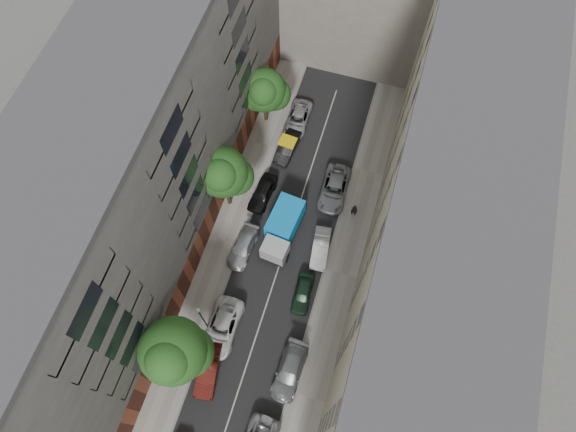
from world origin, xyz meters
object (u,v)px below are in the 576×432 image
at_px(lamp_post, 202,317).
at_px(tarp_truck, 282,229).
at_px(car_right_2, 303,293).
at_px(car_right_3, 320,248).
at_px(car_left_2, 222,328).
at_px(pedestrian, 354,210).
at_px(car_left_6, 298,119).
at_px(car_right_4, 334,189).
at_px(tree_near, 174,353).
at_px(car_right_1, 290,371).
at_px(car_left_5, 288,147).
at_px(car_left_1, 208,370).
at_px(car_left_3, 243,247).
at_px(tree_mid, 224,175).
at_px(car_left_4, 263,193).
at_px(tree_far, 265,92).

bearing_deg(lamp_post, tarp_truck, 70.31).
distance_m(car_right_2, car_right_3, 4.52).
distance_m(car_left_2, pedestrian, 16.01).
bearing_deg(car_left_6, car_right_4, -51.23).
height_order(car_left_6, car_right_2, car_left_6).
distance_m(car_right_4, tree_near, 21.44).
distance_m(car_right_1, lamp_post, 8.49).
distance_m(car_right_1, tree_near, 10.10).
bearing_deg(car_left_5, tree_near, -88.90).
relative_size(car_left_1, car_left_3, 1.02).
bearing_deg(tree_mid, car_right_2, -35.94).
bearing_deg(car_left_5, car_left_3, -88.61).
bearing_deg(tree_mid, car_left_1, -76.93).
distance_m(car_left_4, car_left_5, 5.66).
height_order(car_right_2, tree_far, tree_far).
distance_m(tarp_truck, car_right_2, 6.10).
height_order(car_left_2, car_right_1, car_left_2).
xyz_separation_m(car_left_2, car_left_3, (-0.71, 7.45, -0.11)).
bearing_deg(car_left_3, lamp_post, -90.24).
bearing_deg(car_left_6, car_left_4, -95.79).
bearing_deg(pedestrian, tree_mid, 11.61).
bearing_deg(car_right_1, car_right_4, 94.77).
height_order(car_right_2, lamp_post, lamp_post).
distance_m(lamp_post, pedestrian, 17.06).
height_order(car_left_6, car_right_1, car_right_1).
bearing_deg(car_right_2, car_left_3, 154.83).
bearing_deg(car_right_3, car_right_2, -101.60).
height_order(car_left_6, car_right_4, car_right_4).
bearing_deg(car_right_4, car_left_5, 148.54).
xyz_separation_m(car_left_1, car_right_1, (6.40, 1.86, -0.01)).
relative_size(tarp_truck, lamp_post, 1.10).
distance_m(car_right_3, tree_far, 15.80).
bearing_deg(car_right_2, car_left_5, 108.49).
bearing_deg(tree_near, tree_mid, 96.74).
height_order(car_left_5, car_right_4, car_right_4).
distance_m(tarp_truck, car_left_1, 13.68).
height_order(car_left_3, car_right_3, car_right_3).
height_order(car_left_6, tree_mid, tree_mid).
xyz_separation_m(car_left_5, car_right_3, (5.96, -9.40, -0.01)).
relative_size(car_right_3, tree_far, 0.60).
distance_m(tarp_truck, car_right_1, 12.38).
distance_m(tarp_truck, pedestrian, 7.01).
relative_size(car_left_1, car_right_3, 1.10).
relative_size(car_left_3, tree_near, 0.48).
bearing_deg(pedestrian, car_right_2, 75.27).
xyz_separation_m(tree_near, pedestrian, (9.67, 17.56, -5.41)).
bearing_deg(car_left_5, lamp_post, -88.79).
xyz_separation_m(car_left_6, pedestrian, (7.97, -8.56, 0.35)).
distance_m(car_right_4, lamp_post, 17.52).
bearing_deg(tarp_truck, lamp_post, -103.37).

